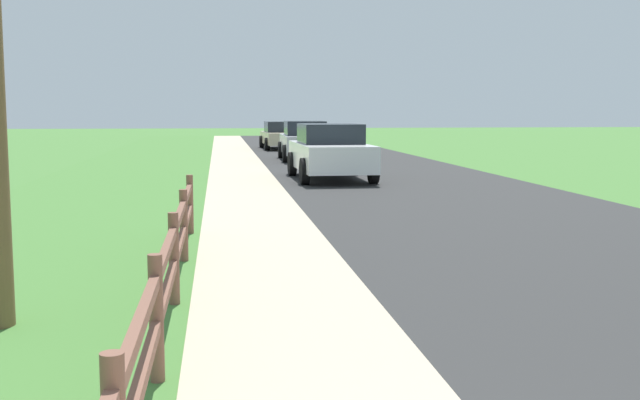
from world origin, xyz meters
TOP-DOWN VIEW (x-y plane):
  - ground_plane at (0.00, 25.00)m, footprint 120.00×120.00m
  - road_asphalt at (3.50, 27.00)m, footprint 7.00×66.00m
  - curb_concrete at (-3.00, 27.00)m, footprint 6.00×66.00m
  - grass_verge at (-4.50, 27.00)m, footprint 5.00×66.00m
  - rail_fence at (-2.16, 5.46)m, footprint 0.11×12.04m
  - parked_suv_white at (1.57, 21.19)m, footprint 2.22×4.80m
  - parked_car_silver at (1.79, 30.12)m, footprint 2.03×4.66m
  - parked_car_beige at (1.58, 39.32)m, footprint 2.14×4.99m

SIDE VIEW (x-z plane):
  - ground_plane at x=0.00m, z-range 0.00..0.00m
  - road_asphalt at x=3.50m, z-range 0.00..0.01m
  - curb_concrete at x=-3.00m, z-range 0.00..0.01m
  - grass_verge at x=-4.50m, z-range 0.00..0.01m
  - rail_fence at x=-2.16m, z-range 0.08..1.06m
  - parked_car_beige at x=1.58m, z-range -0.01..1.41m
  - parked_car_silver at x=1.79m, z-range 0.00..1.58m
  - parked_suv_white at x=1.57m, z-range 0.00..1.63m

